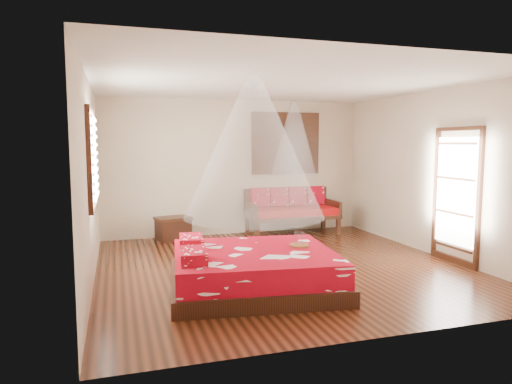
# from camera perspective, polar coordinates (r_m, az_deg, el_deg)

# --- Properties ---
(room) EXTENTS (5.54, 5.54, 2.84)m
(room) POSITION_cam_1_polar(r_m,az_deg,el_deg) (6.95, 3.24, 1.95)
(room) COLOR black
(room) RESTS_ON ground
(bed) EXTENTS (2.37, 2.19, 0.64)m
(bed) POSITION_cam_1_polar(r_m,az_deg,el_deg) (6.08, -0.43, -9.66)
(bed) COLOR black
(bed) RESTS_ON floor
(daybed) EXTENTS (1.89, 0.84, 0.97)m
(daybed) POSITION_cam_1_polar(r_m,az_deg,el_deg) (9.66, 4.39, -2.12)
(daybed) COLOR black
(daybed) RESTS_ON floor
(storage_chest) EXTENTS (0.75, 0.62, 0.46)m
(storage_chest) POSITION_cam_1_polar(r_m,az_deg,el_deg) (9.17, -10.31, -4.49)
(storage_chest) COLOR black
(storage_chest) RESTS_ON floor
(shutter_panel) EXTENTS (1.52, 0.06, 1.32)m
(shutter_panel) POSITION_cam_1_polar(r_m,az_deg,el_deg) (9.87, 3.75, 6.09)
(shutter_panel) COLOR black
(shutter_panel) RESTS_ON wall_back
(window_left) EXTENTS (0.10, 1.74, 1.34)m
(window_left) POSITION_cam_1_polar(r_m,az_deg,el_deg) (6.71, -19.69, 4.01)
(window_left) COLOR black
(window_left) RESTS_ON wall_left
(glazed_door) EXTENTS (0.08, 1.02, 2.16)m
(glazed_door) POSITION_cam_1_polar(r_m,az_deg,el_deg) (7.87, 23.72, -0.50)
(glazed_door) COLOR black
(glazed_door) RESTS_ON floor
(wine_tray) EXTENTS (0.27, 0.27, 0.22)m
(wine_tray) POSITION_cam_1_polar(r_m,az_deg,el_deg) (6.29, 5.43, -6.28)
(wine_tray) COLOR brown
(wine_tray) RESTS_ON bed
(mosquito_net_main) EXTENTS (1.82, 1.82, 1.80)m
(mosquito_net_main) POSITION_cam_1_polar(r_m,az_deg,el_deg) (5.86, -0.25, 5.58)
(mosquito_net_main) COLOR white
(mosquito_net_main) RESTS_ON ceiling
(mosquito_net_daybed) EXTENTS (0.95, 0.95, 1.50)m
(mosquito_net_daybed) POSITION_cam_1_polar(r_m,az_deg,el_deg) (9.43, 4.77, 6.69)
(mosquito_net_daybed) COLOR white
(mosquito_net_daybed) RESTS_ON ceiling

